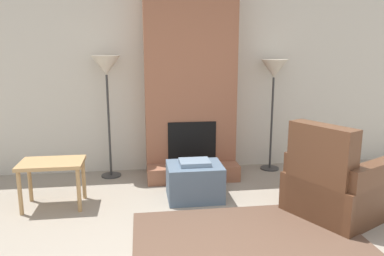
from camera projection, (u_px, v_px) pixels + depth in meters
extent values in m
cube|color=beige|center=(187.00, 80.00, 5.35)|extent=(7.45, 0.06, 2.60)
cube|color=#935B42|center=(190.00, 81.00, 5.10)|extent=(1.23, 0.44, 2.60)
cube|color=#935B42|center=(193.00, 173.00, 5.00)|extent=(1.23, 0.29, 0.21)
cube|color=black|center=(192.00, 143.00, 5.05)|extent=(0.65, 0.02, 0.57)
cube|color=slate|center=(195.00, 181.00, 4.40)|extent=(0.64, 0.52, 0.42)
cube|color=slate|center=(195.00, 162.00, 4.35)|extent=(0.35, 0.28, 0.05)
cube|color=brown|center=(339.00, 193.00, 4.01)|extent=(1.22, 1.19, 0.43)
cube|color=brown|center=(320.00, 174.00, 3.75)|extent=(0.50, 0.71, 1.01)
cube|color=brown|center=(372.00, 194.00, 3.71)|extent=(0.82, 0.53, 0.64)
cube|color=brown|center=(313.00, 175.00, 4.27)|extent=(0.82, 0.53, 0.64)
cube|color=tan|center=(52.00, 163.00, 4.11)|extent=(0.68, 0.45, 0.04)
cylinder|color=tan|center=(20.00, 193.00, 3.94)|extent=(0.04, 0.04, 0.49)
cylinder|color=tan|center=(79.00, 190.00, 4.03)|extent=(0.04, 0.04, 0.49)
cylinder|color=tan|center=(30.00, 181.00, 4.30)|extent=(0.04, 0.04, 0.49)
cylinder|color=tan|center=(84.00, 179.00, 4.39)|extent=(0.04, 0.04, 0.49)
cylinder|color=#333333|center=(111.00, 175.00, 5.21)|extent=(0.27, 0.27, 0.02)
cylinder|color=#333333|center=(109.00, 126.00, 5.06)|extent=(0.03, 0.03, 1.38)
cone|color=beige|center=(106.00, 65.00, 4.89)|extent=(0.38, 0.38, 0.25)
cylinder|color=#333333|center=(270.00, 168.00, 5.52)|extent=(0.27, 0.27, 0.02)
cylinder|color=#333333|center=(272.00, 124.00, 5.38)|extent=(0.03, 0.03, 1.32)
cone|color=beige|center=(274.00, 68.00, 5.22)|extent=(0.38, 0.38, 0.25)
cube|color=brown|center=(253.00, 246.00, 3.35)|extent=(2.14, 1.66, 0.01)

